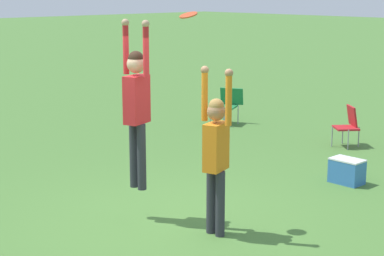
% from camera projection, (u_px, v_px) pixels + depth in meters
% --- Properties ---
extents(ground_plane, '(120.00, 120.00, 0.00)m').
position_uv_depth(ground_plane, '(168.00, 220.00, 8.80)').
color(ground_plane, '#477533').
extents(person_jumping, '(0.52, 0.41, 2.28)m').
position_uv_depth(person_jumping, '(137.00, 100.00, 8.52)').
color(person_jumping, '#2D2D38').
rests_on(person_jumping, ground_plane).
extents(person_defending, '(0.52, 0.41, 2.17)m').
position_uv_depth(person_defending, '(216.00, 148.00, 8.06)').
color(person_defending, '#2D2D38').
rests_on(person_defending, ground_plane).
extents(frisbee, '(0.23, 0.23, 0.08)m').
position_uv_depth(frisbee, '(188.00, 15.00, 8.09)').
color(frisbee, '#E04C23').
extents(camping_chair_0, '(0.62, 0.69, 0.81)m').
position_uv_depth(camping_chair_0, '(349.00, 123.00, 12.88)').
color(camping_chair_0, gray).
rests_on(camping_chair_0, ground_plane).
extents(camping_chair_1, '(0.73, 0.79, 0.83)m').
position_uv_depth(camping_chair_1, '(227.00, 103.00, 15.07)').
color(camping_chair_1, gray).
rests_on(camping_chair_1, ground_plane).
extents(cooler_box, '(0.53, 0.35, 0.41)m').
position_uv_depth(cooler_box, '(347.00, 171.00, 10.45)').
color(cooler_box, '#336BB7').
rests_on(cooler_box, ground_plane).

